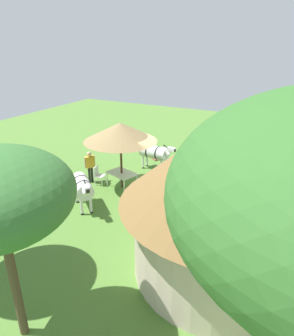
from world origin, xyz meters
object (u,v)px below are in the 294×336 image
object	(u,v)px
guest_behind_table	(90,164)
zebra_toward_hut	(155,152)
patio_chair_west_end	(98,174)
standing_watcher	(193,161)
zebra_nearest_camera	(247,166)
guest_beside_umbrella	(161,176)
thatched_hut	(226,194)
patio_chair_near_hut	(147,180)
zebra_by_umbrella	(83,187)
striped_lounge_chair	(223,200)
shade_umbrella	(120,132)
patio_dining_table	(122,175)

from	to	relation	value
guest_behind_table	zebra_toward_hut	world-z (taller)	guest_behind_table
guest_behind_table	zebra_toward_hut	distance (m)	3.52
patio_chair_west_end	standing_watcher	world-z (taller)	standing_watcher
zebra_nearest_camera	guest_beside_umbrella	bearing A→B (deg)	151.56
thatched_hut	guest_beside_umbrella	distance (m)	5.24
patio_chair_near_hut	zebra_nearest_camera	distance (m)	4.73
patio_chair_near_hut	zebra_by_umbrella	size ratio (longest dim) A/B	0.52
guest_beside_umbrella	zebra_nearest_camera	xyz separation A→B (m)	(-3.07, -2.85, 0.05)
striped_lounge_chair	zebra_toward_hut	world-z (taller)	zebra_toward_hut
shade_umbrella	standing_watcher	distance (m)	3.84
thatched_hut	patio_chair_west_end	world-z (taller)	thatched_hut
standing_watcher	zebra_nearest_camera	world-z (taller)	standing_watcher
patio_chair_west_end	guest_behind_table	distance (m)	0.64
patio_chair_near_hut	striped_lounge_chair	distance (m)	3.47
patio_chair_west_end	guest_behind_table	bearing A→B (deg)	-105.21
thatched_hut	guest_behind_table	bearing A→B (deg)	-24.46
zebra_nearest_camera	zebra_toward_hut	world-z (taller)	zebra_nearest_camera
patio_chair_near_hut	guest_behind_table	world-z (taller)	guest_behind_table
shade_umbrella	zebra_toward_hut	world-z (taller)	shade_umbrella
patio_dining_table	zebra_toward_hut	xyz separation A→B (m)	(-0.41, -2.65, 0.32)
shade_umbrella	patio_chair_west_end	distance (m)	2.48
zebra_by_umbrella	zebra_toward_hut	distance (m)	5.09
striped_lounge_chair	zebra_toward_hut	bearing A→B (deg)	-29.32
zebra_nearest_camera	guest_behind_table	bearing A→B (deg)	133.46
patio_chair_west_end	standing_watcher	xyz separation A→B (m)	(-3.88, -2.40, 0.52)
zebra_toward_hut	shade_umbrella	bearing A→B (deg)	-2.41
guest_beside_umbrella	zebra_toward_hut	bearing A→B (deg)	-154.51
patio_chair_near_hut	striped_lounge_chair	world-z (taller)	patio_chair_near_hut
patio_dining_table	zebra_nearest_camera	world-z (taller)	zebra_nearest_camera
patio_chair_west_end	zebra_nearest_camera	distance (m)	7.01
guest_beside_umbrella	standing_watcher	world-z (taller)	standing_watcher
guest_beside_umbrella	thatched_hut	bearing A→B (deg)	39.26
guest_beside_umbrella	guest_behind_table	size ratio (longest dim) A/B	1.00
patio_dining_table	patio_chair_west_end	size ratio (longest dim) A/B	1.72
shade_umbrella	patio_chair_near_hut	world-z (taller)	shade_umbrella
guest_beside_umbrella	guest_behind_table	world-z (taller)	guest_behind_table
shade_umbrella	striped_lounge_chair	distance (m)	5.25
zebra_toward_hut	standing_watcher	bearing A→B (deg)	84.48
striped_lounge_chair	zebra_by_umbrella	size ratio (longest dim) A/B	0.47
patio_dining_table	zebra_nearest_camera	xyz separation A→B (m)	(-5.07, -2.91, 0.33)
patio_dining_table	patio_chair_near_hut	distance (m)	1.21
shade_umbrella	patio_dining_table	distance (m)	2.04
patio_chair_near_hut	striped_lounge_chair	bearing A→B (deg)	-99.47
thatched_hut	guest_behind_table	size ratio (longest dim) A/B	3.73
guest_beside_umbrella	zebra_by_umbrella	size ratio (longest dim) A/B	0.90
patio_chair_west_end	zebra_nearest_camera	xyz separation A→B (m)	(-6.25, -3.14, 0.47)
shade_umbrella	patio_chair_near_hut	xyz separation A→B (m)	(-1.17, -0.27, -2.17)
shade_umbrella	striped_lounge_chair	world-z (taller)	shade_umbrella
patio_chair_near_hut	zebra_toward_hut	bearing A→B (deg)	4.69
guest_behind_table	zebra_nearest_camera	xyz separation A→B (m)	(-6.73, -3.10, 0.04)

